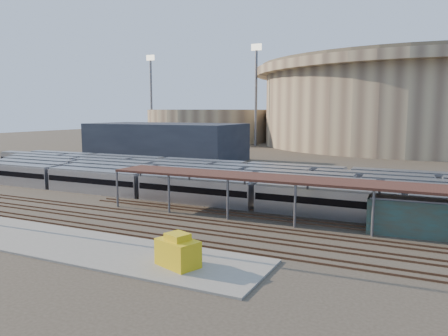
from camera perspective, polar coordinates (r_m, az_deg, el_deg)
ground at (r=57.86m, az=-8.35°, el=-5.99°), size 420.00×420.00×0.00m
apron at (r=50.14m, az=-22.97°, el=-8.50°), size 50.00×9.00×0.20m
subway_trains at (r=72.91m, az=0.33°, el=-1.69°), size 129.65×23.90×3.60m
inspection_shed at (r=52.17m, az=14.68°, el=-2.04°), size 60.30×6.00×5.30m
empty_tracks at (r=53.89m, az=-11.34°, el=-6.96°), size 170.00×9.62×0.18m
stadium at (r=186.73m, az=23.82°, el=7.76°), size 124.00×124.00×32.50m
secondary_arena at (r=199.04m, az=-1.80°, el=5.60°), size 56.00×56.00×14.00m
service_building at (r=121.76m, az=-7.63°, el=3.43°), size 42.00×20.00×10.00m
floodlight_0 at (r=168.43m, az=4.20°, el=9.90°), size 4.00×1.00×38.40m
floodlight_1 at (r=203.48m, az=-9.49°, el=9.39°), size 4.00×1.00×38.40m
floodlight_3 at (r=210.86m, az=14.41°, el=9.18°), size 4.00×1.00×38.40m
yellow_equipment at (r=38.11m, az=-6.05°, el=-10.97°), size 4.23×3.41×2.29m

